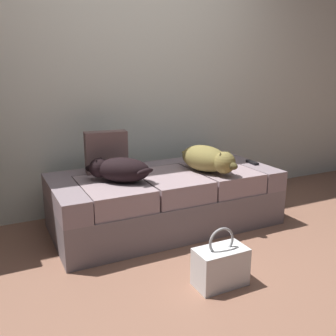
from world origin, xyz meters
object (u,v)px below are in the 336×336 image
couch (165,199)px  dog_tan (208,159)px  tv_remote (252,162)px  dog_dark (119,170)px  throw_pillow (106,152)px  handbag (220,266)px

couch → dog_tan: dog_tan is taller
tv_remote → dog_dark: bearing=-175.0°
dog_dark → dog_tan: (0.75, -0.06, 0.01)m
couch → dog_tan: size_ratio=2.98×
dog_tan → throw_pillow: throw_pillow is taller
tv_remote → throw_pillow: (-1.27, 0.31, 0.16)m
throw_pillow → handbag: (0.32, -1.21, -0.51)m
couch → dog_dark: size_ratio=3.80×
dog_dark → dog_tan: size_ratio=0.78×
throw_pillow → handbag: bearing=-75.1°
handbag → throw_pillow: bearing=104.9°
dog_dark → tv_remote: dog_dark is taller
dog_dark → handbag: 1.05m
tv_remote → throw_pillow: size_ratio=0.44×
dog_tan → dog_dark: bearing=175.8°
dog_dark → handbag: bearing=-70.3°
couch → tv_remote: tv_remote is taller
couch → handbag: bearing=-96.0°
dog_dark → throw_pillow: bearing=90.1°
dog_tan → throw_pillow: bearing=154.0°
couch → dog_tan: (0.33, -0.14, 0.34)m
couch → dog_dark: bearing=-169.4°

